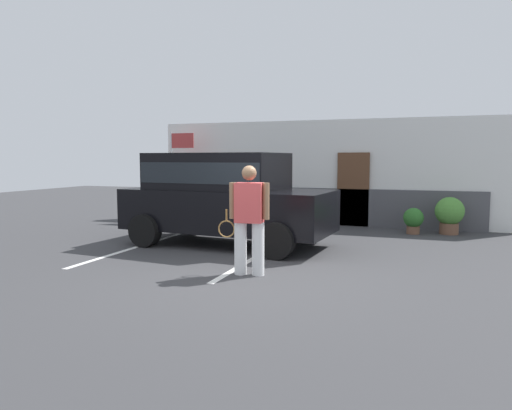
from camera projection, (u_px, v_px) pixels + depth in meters
name	position (u px, v px, depth m)	size (l,w,h in m)	color
ground_plane	(246.00, 275.00, 7.74)	(40.00, 40.00, 0.00)	#38383A
parking_stripe_0	(137.00, 247.00, 10.20)	(0.12, 4.40, 0.01)	silver
parking_stripe_1	(258.00, 256.00, 9.25)	(0.12, 4.40, 0.01)	silver
house_frontage	(326.00, 176.00, 13.71)	(10.40, 0.40, 3.05)	white
parked_suv	(223.00, 194.00, 10.38)	(4.73, 2.45, 2.05)	black
tennis_player_man	(249.00, 219.00, 7.67)	(0.93, 0.34, 1.82)	white
potted_plant_by_porch	(413.00, 219.00, 11.95)	(0.51, 0.51, 0.67)	brown
potted_plant_secondary	(450.00, 214.00, 11.89)	(0.72, 0.72, 0.95)	brown
flag_pole	(177.00, 159.00, 14.37)	(0.80, 0.05, 2.75)	silver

